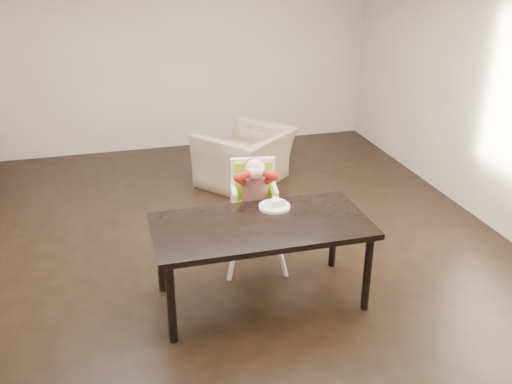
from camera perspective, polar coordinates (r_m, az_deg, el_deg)
ground at (r=5.72m, az=-3.34°, el=-6.63°), size 7.00×7.00×0.00m
room_walls at (r=5.04m, az=-3.85°, el=11.85°), size 6.02×7.02×2.71m
dining_table at (r=4.77m, az=0.53°, el=-3.98°), size 1.80×0.90×0.75m
high_chair at (r=5.30m, az=-0.17°, el=0.20°), size 0.52×0.52×1.10m
plate at (r=5.00m, az=1.95°, el=-1.29°), size 0.35×0.35×0.08m
armchair at (r=7.28m, az=-1.08°, el=4.42°), size 1.29×1.25×0.95m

